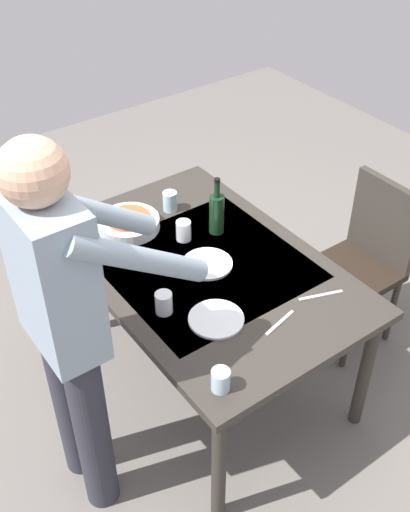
{
  "coord_description": "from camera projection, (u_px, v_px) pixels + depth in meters",
  "views": [
    {
      "loc": [
        -1.77,
        1.28,
        2.52
      ],
      "look_at": [
        0.0,
        0.0,
        0.78
      ],
      "focal_mm": 43.83,
      "sensor_mm": 36.0,
      "label": 1
    }
  ],
  "objects": [
    {
      "name": "ground_plane",
      "position": [
        205.0,
        372.0,
        3.28
      ],
      "size": [
        6.0,
        6.0,
        0.0
      ],
      "primitive_type": "plane",
      "color": "#66605B"
    },
    {
      "name": "dining_table",
      "position": [
        205.0,
        277.0,
        2.87
      ],
      "size": [
        1.47,
        0.97,
        0.73
      ],
      "color": "#332D28",
      "rests_on": "ground_plane"
    },
    {
      "name": "chair_near",
      "position": [
        366.0,
        254.0,
        3.21
      ],
      "size": [
        0.4,
        0.4,
        0.91
      ],
      "color": "black",
      "rests_on": "ground_plane"
    },
    {
      "name": "person_server",
      "position": [
        67.0,
        321.0,
        2.21
      ],
      "size": [
        0.42,
        0.61,
        1.69
      ],
      "color": "#2D2D38",
      "rests_on": "ground_plane"
    },
    {
      "name": "wine_bottle",
      "position": [
        217.0,
        212.0,
        2.96
      ],
      "size": [
        0.07,
        0.07,
        0.3
      ],
      "color": "black",
      "rests_on": "dining_table"
    },
    {
      "name": "wine_glass_left",
      "position": [
        87.0,
        242.0,
        2.79
      ],
      "size": [
        0.07,
        0.07,
        0.15
      ],
      "color": "white",
      "rests_on": "dining_table"
    },
    {
      "name": "water_cup_near_left",
      "position": [
        164.0,
        303.0,
        2.55
      ],
      "size": [
        0.07,
        0.07,
        0.1
      ],
      "primitive_type": "cylinder",
      "color": "silver",
      "rests_on": "dining_table"
    },
    {
      "name": "water_cup_near_right",
      "position": [
        221.0,
        380.0,
        2.24
      ],
      "size": [
        0.07,
        0.07,
        0.09
      ],
      "primitive_type": "cylinder",
      "color": "silver",
      "rests_on": "dining_table"
    },
    {
      "name": "water_cup_far_left",
      "position": [
        170.0,
        201.0,
        3.14
      ],
      "size": [
        0.07,
        0.07,
        0.1
      ],
      "primitive_type": "cylinder",
      "color": "silver",
      "rests_on": "dining_table"
    },
    {
      "name": "water_cup_far_right",
      "position": [
        184.0,
        231.0,
        2.95
      ],
      "size": [
        0.07,
        0.07,
        0.1
      ],
      "primitive_type": "cylinder",
      "color": "silver",
      "rests_on": "dining_table"
    },
    {
      "name": "serving_bowl_pasta",
      "position": [
        129.0,
        223.0,
        3.02
      ],
      "size": [
        0.3,
        0.3,
        0.07
      ],
      "color": "silver",
      "rests_on": "dining_table"
    },
    {
      "name": "dinner_plate_near",
      "position": [
        216.0,
        319.0,
        2.54
      ],
      "size": [
        0.23,
        0.23,
        0.01
      ],
      "primitive_type": "cylinder",
      "color": "silver",
      "rests_on": "dining_table"
    },
    {
      "name": "dinner_plate_far",
      "position": [
        207.0,
        264.0,
        2.82
      ],
      "size": [
        0.23,
        0.23,
        0.01
      ],
      "primitive_type": "cylinder",
      "color": "silver",
      "rests_on": "dining_table"
    },
    {
      "name": "table_knife",
      "position": [
        321.0,
        295.0,
        2.66
      ],
      "size": [
        0.08,
        0.19,
        0.0
      ],
      "primitive_type": "cube",
      "rotation": [
        0.0,
        0.0,
        -0.35
      ],
      "color": "silver",
      "rests_on": "dining_table"
    },
    {
      "name": "table_fork",
      "position": [
        280.0,
        323.0,
        2.53
      ],
      "size": [
        0.05,
        0.18,
        0.0
      ],
      "primitive_type": "cube",
      "rotation": [
        0.0,
        0.0,
        0.22
      ],
      "color": "silver",
      "rests_on": "dining_table"
    }
  ]
}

